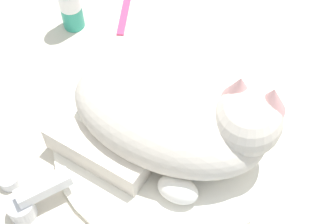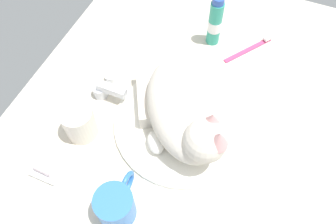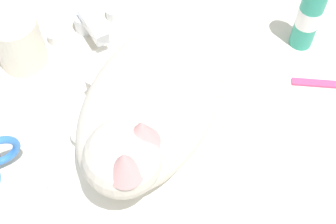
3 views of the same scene
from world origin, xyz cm
name	(u,v)px [view 2 (image 2 of 3)]	position (x,y,z in cm)	size (l,w,h in cm)	color
ground_plane	(183,127)	(0.00, 0.00, -1.50)	(110.00, 82.50, 3.00)	beige
sink_basin	(184,122)	(0.00, 0.00, 0.55)	(32.70, 32.70, 1.11)	white
faucet	(104,91)	(0.00, 20.98, 2.08)	(13.01, 8.99, 5.03)	silver
cat	(186,112)	(-1.20, -0.69, 7.18)	(31.53, 30.21, 14.77)	beige
coffee_mug	(116,205)	(-24.32, 4.82, 4.07)	(11.56, 7.58, 8.15)	#3372C6
rinse_cup	(79,123)	(-11.00, 20.83, 4.18)	(7.15, 7.15, 8.36)	silver
soap_dish	(53,162)	(-20.41, 22.96, 0.60)	(9.00, 6.40, 1.20)	white
soap_bar	(50,159)	(-20.41, 22.96, 2.26)	(6.69, 4.11, 2.11)	silver
toothpaste_bottle	(215,22)	(27.99, 2.26, 6.88)	(3.64, 3.64, 14.72)	teal
toothbrush	(251,48)	(29.11, -8.45, 0.52)	(13.53, 10.21, 1.60)	#D83F72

